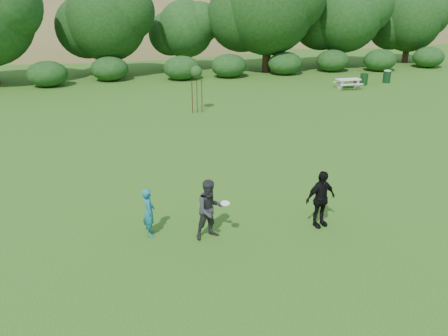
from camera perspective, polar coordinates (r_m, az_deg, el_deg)
The scene contains 11 objects.
ground at distance 13.47m, azimuth 3.00°, elevation -9.04°, with size 120.00×120.00×0.00m, color #19470C.
player_teal at distance 13.43m, azimuth -9.77°, elevation -5.70°, with size 0.56×0.37×1.54m, color #1C6A7E.
player_grey at distance 13.03m, azimuth -1.81°, elevation -5.43°, with size 0.91×0.71×1.88m, color #2A2A2D.
player_black at distance 14.00m, azimuth 12.50°, elevation -3.97°, with size 1.09×0.46×1.87m, color black.
trash_can_near at distance 37.16m, azimuth 17.81°, elevation 10.98°, with size 0.60×0.60×0.90m, color #143817.
frisbee at distance 12.69m, azimuth 0.15°, elevation -4.64°, with size 0.27×0.27×0.06m.
sapling at distance 26.72m, azimuth -3.62°, elevation 12.27°, with size 0.70×0.70×2.85m.
picnic_table at distance 35.26m, azimuth 15.90°, elevation 10.75°, with size 1.80×1.48×0.76m.
trash_can_lidded at distance 38.71m, azimuth 20.51°, elevation 11.19°, with size 0.60×0.60×1.05m.
hillside at distance 81.76m, azimuth -11.23°, elevation 8.29°, with size 150.00×72.00×52.00m.
tree_row at distance 40.32m, azimuth -4.26°, elevation 19.08°, with size 53.92×10.38×9.62m.
Camera 1 is at (-3.35, -11.04, 6.96)m, focal length 35.00 mm.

